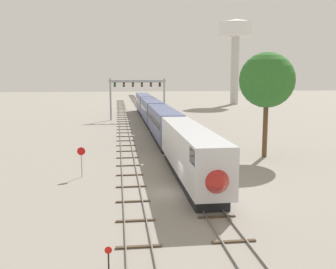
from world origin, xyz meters
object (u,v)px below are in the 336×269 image
water_tower (236,36)px  trackside_tree_left (267,80)px  passenger_train (156,116)px  signal_gantry (137,90)px  switch_stand (109,265)px  stop_sign (81,158)px

water_tower → trackside_tree_left: size_ratio=2.25×
passenger_train → trackside_tree_left: (10.55, -22.85, 6.36)m
signal_gantry → passenger_train: bearing=-82.7°
passenger_train → signal_gantry: 18.19m
water_tower → switch_stand: 116.54m
passenger_train → trackside_tree_left: 25.96m
passenger_train → stop_sign: size_ratio=29.10×
signal_gantry → stop_sign: (-7.75, -47.16, -4.63)m
passenger_train → signal_gantry: bearing=97.3°
switch_stand → stop_sign: (-2.90, 18.81, 1.35)m
passenger_train → water_tower: bearing=61.8°
passenger_train → switch_stand: size_ratio=57.41×
water_tower → trackside_tree_left: bearing=-104.5°
switch_stand → trackside_tree_left: size_ratio=0.12×
signal_gantry → switch_stand: size_ratio=8.29×
trackside_tree_left → switch_stand: bearing=-124.7°
passenger_train → water_tower: water_tower is taller
passenger_train → trackside_tree_left: size_ratio=6.87×
signal_gantry → stop_sign: size_ratio=4.20×
stop_sign → trackside_tree_left: bearing=18.0°
switch_stand → stop_sign: bearing=98.8°
water_tower → trackside_tree_left: water_tower is taller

